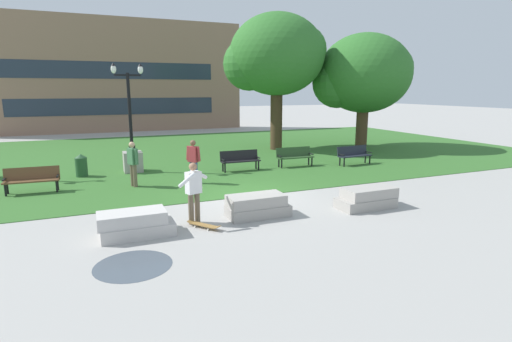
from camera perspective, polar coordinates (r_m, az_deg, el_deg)
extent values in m
plane|color=#A3A09B|center=(13.81, -1.29, -3.72)|extent=(140.00, 140.00, 0.00)
cube|color=#336628|center=(23.21, -10.38, 2.40)|extent=(40.00, 20.00, 0.02)
cube|color=#BCB7B2|center=(10.67, -16.51, -7.99)|extent=(1.80, 0.90, 0.32)
cube|color=beige|center=(10.56, -17.31, -6.41)|extent=(1.66, 0.83, 0.32)
cube|color=#9E9991|center=(11.73, 0.29, -5.70)|extent=(1.80, 0.90, 0.32)
cube|color=#A6A098|center=(11.62, 0.01, -4.23)|extent=(1.66, 0.83, 0.32)
cube|color=#9E9991|center=(12.99, 15.36, -4.40)|extent=(1.80, 0.90, 0.32)
cube|color=#A6A098|center=(12.98, 15.84, -2.98)|extent=(1.66, 0.83, 0.32)
cylinder|color=brown|center=(11.22, -8.39, -5.19)|extent=(0.15, 0.15, 0.86)
cylinder|color=brown|center=(11.12, -9.25, -5.38)|extent=(0.15, 0.15, 0.86)
cube|color=white|center=(10.98, -8.94, -1.64)|extent=(0.46, 0.36, 0.60)
cylinder|color=white|center=(11.31, -8.14, -0.40)|extent=(0.53, 0.26, 0.37)
cylinder|color=white|center=(10.59, -9.84, -1.28)|extent=(0.53, 0.26, 0.37)
sphere|color=#9E7051|center=(10.89, -9.01, 0.61)|extent=(0.22, 0.22, 0.22)
cube|color=olive|center=(10.86, -7.46, -7.65)|extent=(0.63, 0.77, 0.02)
cube|color=olive|center=(10.59, -5.55, -8.00)|extent=(0.23, 0.21, 0.06)
cube|color=olive|center=(11.13, -9.29, -7.12)|extent=(0.23, 0.21, 0.06)
cylinder|color=silver|center=(10.83, -6.17, -8.00)|extent=(0.06, 0.06, 0.06)
cylinder|color=silver|center=(10.67, -6.90, -8.32)|extent=(0.06, 0.06, 0.06)
cylinder|color=silver|center=(11.09, -7.99, -7.57)|extent=(0.06, 0.06, 0.06)
cylinder|color=silver|center=(10.93, -8.73, -7.88)|extent=(0.06, 0.06, 0.06)
cylinder|color=#47515B|center=(9.03, -17.14, -12.77)|extent=(1.63, 1.63, 0.01)
cube|color=black|center=(18.03, -2.18, 1.41)|extent=(1.81, 0.47, 0.05)
cube|color=black|center=(18.22, -2.45, 2.25)|extent=(1.80, 0.16, 0.46)
cube|color=black|center=(17.75, -4.74, 1.61)|extent=(0.07, 0.40, 0.04)
cube|color=black|center=(18.30, 0.29, 1.96)|extent=(0.07, 0.40, 0.04)
cylinder|color=black|center=(17.67, -4.45, 0.41)|extent=(0.07, 0.07, 0.41)
cylinder|color=black|center=(18.20, 0.36, 0.78)|extent=(0.07, 0.07, 0.41)
cylinder|color=black|center=(17.97, -4.75, 0.60)|extent=(0.07, 0.07, 0.41)
cylinder|color=black|center=(18.49, -0.01, 0.95)|extent=(0.07, 0.07, 0.41)
cube|color=brown|center=(16.20, -29.40, -1.26)|extent=(1.81, 0.50, 0.05)
cube|color=brown|center=(16.40, -29.36, -0.29)|extent=(1.80, 0.19, 0.46)
cube|color=black|center=(16.34, -32.35, -1.05)|extent=(0.07, 0.40, 0.04)
cube|color=black|center=(16.07, -26.49, -0.64)|extent=(0.07, 0.40, 0.04)
cylinder|color=black|center=(16.24, -32.18, -2.37)|extent=(0.07, 0.07, 0.41)
cylinder|color=black|center=(15.99, -26.57, -2.00)|extent=(0.07, 0.07, 0.41)
cylinder|color=black|center=(16.55, -31.97, -2.12)|extent=(0.07, 0.07, 0.41)
cylinder|color=black|center=(16.30, -26.47, -1.75)|extent=(0.07, 0.07, 0.41)
cube|color=#1E232D|center=(20.05, 13.99, 2.11)|extent=(1.83, 0.57, 0.05)
cube|color=#1E232D|center=(20.20, 13.56, 2.87)|extent=(1.80, 0.26, 0.46)
cube|color=black|center=(19.50, 12.14, 2.29)|extent=(0.09, 0.40, 0.04)
cube|color=black|center=(20.59, 15.78, 2.60)|extent=(0.09, 0.40, 0.04)
cylinder|color=black|center=(19.46, 12.48, 1.21)|extent=(0.07, 0.07, 0.41)
cylinder|color=black|center=(20.50, 15.94, 1.56)|extent=(0.07, 0.07, 0.41)
cylinder|color=black|center=(19.70, 11.89, 1.36)|extent=(0.07, 0.07, 0.41)
cylinder|color=black|center=(20.73, 15.34, 1.70)|extent=(0.07, 0.07, 0.41)
cube|color=#284723|center=(19.10, 5.67, 1.94)|extent=(1.81, 0.49, 0.05)
cube|color=#284723|center=(19.28, 5.35, 2.73)|extent=(1.80, 0.17, 0.46)
cube|color=black|center=(18.72, 3.38, 2.15)|extent=(0.07, 0.40, 0.04)
cube|color=black|center=(19.47, 7.89, 2.43)|extent=(0.07, 0.40, 0.04)
cylinder|color=black|center=(18.65, 3.69, 1.02)|extent=(0.07, 0.07, 0.41)
cylinder|color=black|center=(19.37, 7.98, 1.33)|extent=(0.07, 0.07, 0.41)
cylinder|color=black|center=(18.94, 3.28, 1.18)|extent=(0.07, 0.07, 0.41)
cylinder|color=black|center=(19.65, 7.53, 1.48)|extent=(0.07, 0.07, 0.41)
cube|color=gray|center=(18.66, -17.17, 1.28)|extent=(0.80, 0.80, 0.90)
cylinder|color=black|center=(18.56, -17.28, 3.10)|extent=(0.28, 0.28, 0.30)
cylinder|color=black|center=(18.41, -17.58, 7.90)|extent=(0.14, 0.14, 3.42)
cube|color=black|center=(18.39, -17.89, 12.91)|extent=(1.10, 0.08, 0.08)
ellipsoid|color=white|center=(18.36, -19.69, 13.55)|extent=(0.22, 0.22, 0.36)
cone|color=black|center=(18.37, -19.73, 14.16)|extent=(0.20, 0.20, 0.13)
ellipsoid|color=white|center=(18.46, -16.19, 13.74)|extent=(0.22, 0.22, 0.36)
cone|color=black|center=(18.47, -16.22, 14.35)|extent=(0.20, 0.20, 0.13)
cylinder|color=#4C3823|center=(26.29, 14.90, 6.62)|extent=(0.72, 0.72, 3.03)
ellipsoid|color=#2D6B28|center=(26.23, 15.26, 13.32)|extent=(5.68, 5.68, 4.82)
sphere|color=#2D6B28|center=(25.76, 11.59, 12.26)|extent=(3.12, 3.12, 3.12)
sphere|color=#2D6B28|center=(26.69, 18.53, 13.70)|extent=(2.84, 2.84, 2.84)
cylinder|color=#42301E|center=(24.48, 2.92, 7.89)|extent=(0.72, 0.72, 4.09)
ellipsoid|color=#2D6B28|center=(24.51, 3.01, 16.28)|extent=(5.61, 5.61, 4.77)
sphere|color=#2D6B28|center=(24.37, -0.98, 15.00)|extent=(3.09, 3.09, 3.09)
sphere|color=#2D6B28|center=(24.68, 6.68, 16.84)|extent=(2.80, 2.80, 2.80)
cylinder|color=#234C28|center=(18.39, -23.67, 0.51)|extent=(0.48, 0.48, 0.80)
cone|color=#234C28|center=(18.32, -23.79, 1.99)|extent=(0.49, 0.49, 0.16)
cylinder|color=#384C7A|center=(15.86, -9.16, -0.18)|extent=(0.15, 0.15, 0.86)
cylinder|color=#384C7A|center=(15.73, -8.59, -0.25)|extent=(0.15, 0.15, 0.86)
cube|color=maroon|center=(15.66, -8.96, 2.40)|extent=(0.43, 0.46, 0.60)
cylinder|color=maroon|center=(15.84, -9.72, 2.57)|extent=(0.17, 0.18, 0.56)
cylinder|color=maroon|center=(15.48, -8.19, 2.40)|extent=(0.17, 0.18, 0.56)
sphere|color=brown|center=(15.60, -9.01, 3.99)|extent=(0.22, 0.22, 0.22)
cylinder|color=brown|center=(15.87, -17.24, -0.55)|extent=(0.15, 0.15, 0.86)
cylinder|color=brown|center=(15.70, -16.89, -0.66)|extent=(0.15, 0.15, 0.86)
cube|color=#3D7047|center=(15.66, -17.23, 2.01)|extent=(0.38, 0.46, 0.60)
cylinder|color=#3D7047|center=(15.89, -17.68, 2.20)|extent=(0.14, 0.15, 0.55)
cylinder|color=#3D7047|center=(15.42, -16.77, 1.99)|extent=(0.14, 0.15, 0.55)
sphere|color=tan|center=(15.59, -17.32, 3.60)|extent=(0.22, 0.22, 0.22)
cube|color=#8E6B56|center=(36.99, -19.57, 12.72)|extent=(22.37, 1.00, 9.56)
cube|color=#232D3D|center=(36.49, -19.24, 8.70)|extent=(16.78, 0.03, 1.40)
cube|color=#232D3D|center=(36.49, -19.56, 13.40)|extent=(16.78, 0.03, 1.40)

